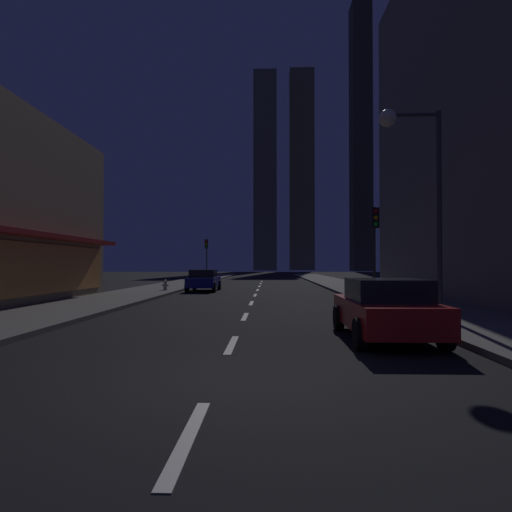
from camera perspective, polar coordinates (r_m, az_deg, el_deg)
The scene contains 13 objects.
ground_plane at distance 38.55m, azimuth 0.54°, elevation -3.86°, with size 78.00×136.00×0.10m, color black.
sidewalk_right at distance 39.02m, azimuth 10.90°, elevation -3.62°, with size 4.00×76.00×0.15m, color #605E59.
sidewalk_left at distance 39.33m, azimuth -9.73°, elevation -3.61°, with size 4.00×76.00×0.15m, color #605E59.
lane_marking_center at distance 25.37m, azimuth -0.11°, elevation -5.15°, with size 0.16×43.80×0.01m.
skyscraper_distant_tall at distance 135.43m, azimuth 1.20°, elevation 11.03°, with size 7.02×5.83×60.60m, color #625D4A.
skyscraper_distant_mid at distance 143.92m, azimuth 5.99°, elevation 11.11°, with size 7.81×5.55×64.53m, color brown.
skyscraper_distant_short at distance 127.94m, azimuth 13.53°, elevation 14.90°, with size 5.19×7.05×74.06m, color #353227.
car_parked_near at distance 10.92m, azimuth 16.52°, elevation -6.58°, with size 1.98×4.24×1.45m.
car_parked_far at distance 29.60m, azimuth -6.85°, elevation -3.14°, with size 1.98×4.24×1.45m.
fire_hydrant_far_left at distance 28.74m, azimuth -11.80°, elevation -3.76°, with size 0.42×0.30×0.65m.
traffic_light_near_right at distance 19.99m, azimuth 15.28°, elevation 2.94°, with size 0.32×0.48×4.20m.
traffic_light_far_left at distance 43.97m, azimuth -6.50°, elevation 0.71°, with size 0.32×0.48×4.20m.
street_lamp_right at distance 14.97m, azimuth 19.80°, elevation 11.59°, with size 1.96×0.56×6.58m.
Camera 1 is at (0.84, -6.50, 1.79)m, focal length 30.60 mm.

